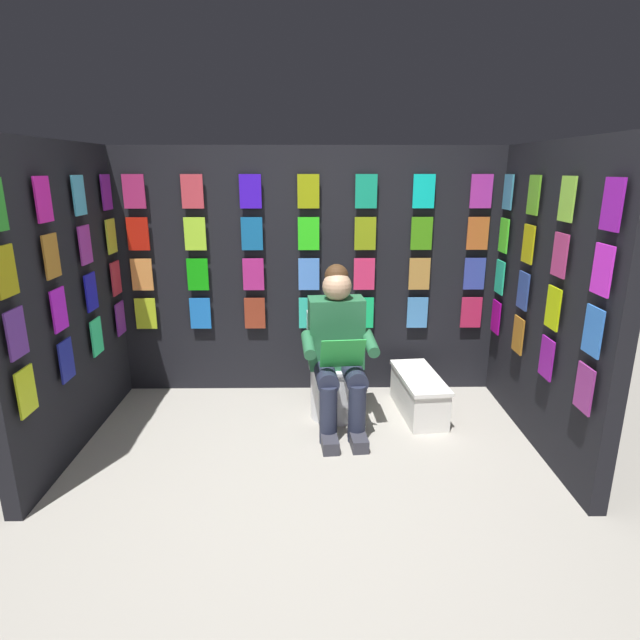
# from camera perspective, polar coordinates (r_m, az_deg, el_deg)

# --- Properties ---
(ground_plane) EXTENTS (30.00, 30.00, 0.00)m
(ground_plane) POSITION_cam_1_polar(r_m,az_deg,el_deg) (3.05, -1.36, -20.94)
(ground_plane) COLOR #9E998E
(display_wall_back) EXTENTS (3.20, 0.14, 2.02)m
(display_wall_back) POSITION_cam_1_polar(r_m,az_deg,el_deg) (4.33, -1.22, 5.20)
(display_wall_back) COLOR black
(display_wall_back) RESTS_ON ground
(display_wall_left) EXTENTS (0.14, 1.77, 2.02)m
(display_wall_left) POSITION_cam_1_polar(r_m,az_deg,el_deg) (3.76, 23.84, 2.10)
(display_wall_left) COLOR black
(display_wall_left) RESTS_ON ground
(display_wall_right) EXTENTS (0.14, 1.77, 2.02)m
(display_wall_right) POSITION_cam_1_polar(r_m,az_deg,el_deg) (3.79, -26.28, 1.90)
(display_wall_right) COLOR black
(display_wall_right) RESTS_ON ground
(toilet) EXTENTS (0.42, 0.57, 0.77)m
(toilet) POSITION_cam_1_polar(r_m,az_deg,el_deg) (4.05, 1.56, -5.75)
(toilet) COLOR white
(toilet) RESTS_ON ground
(person_reading) EXTENTS (0.55, 0.71, 1.19)m
(person_reading) POSITION_cam_1_polar(r_m,az_deg,el_deg) (3.74, 1.99, -3.15)
(person_reading) COLOR #286B42
(person_reading) RESTS_ON ground
(comic_longbox_near) EXTENTS (0.36, 0.74, 0.32)m
(comic_longbox_near) POSITION_cam_1_polar(r_m,az_deg,el_deg) (4.15, 10.75, -7.97)
(comic_longbox_near) COLOR white
(comic_longbox_near) RESTS_ON ground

